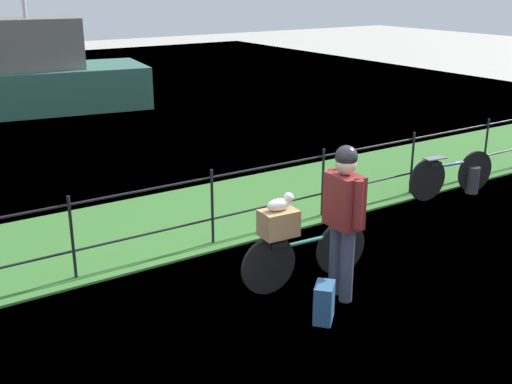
% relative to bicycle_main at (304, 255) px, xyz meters
% --- Properties ---
extents(ground_plane, '(60.00, 60.00, 0.00)m').
position_rel_bicycle_main_xyz_m(ground_plane, '(-0.31, -0.56, -0.35)').
color(ground_plane, '#B2ADA3').
extents(grass_strip, '(27.00, 2.40, 0.03)m').
position_rel_bicycle_main_xyz_m(grass_strip, '(-0.31, 2.49, -0.33)').
color(grass_strip, '#38702D').
rests_on(grass_strip, ground).
extents(harbor_water, '(30.00, 30.00, 0.00)m').
position_rel_bicycle_main_xyz_m(harbor_water, '(-0.31, 10.00, -0.34)').
color(harbor_water, slate).
rests_on(harbor_water, ground).
extents(iron_fence, '(18.04, 0.04, 1.01)m').
position_rel_bicycle_main_xyz_m(iron_fence, '(-0.31, 1.51, 0.24)').
color(iron_fence, black).
rests_on(iron_fence, ground).
extents(bicycle_main, '(1.62, 0.20, 0.65)m').
position_rel_bicycle_main_xyz_m(bicycle_main, '(0.00, 0.00, 0.00)').
color(bicycle_main, black).
rests_on(bicycle_main, ground).
extents(wooden_crate, '(0.41, 0.30, 0.29)m').
position_rel_bicycle_main_xyz_m(wooden_crate, '(-0.34, 0.03, 0.45)').
color(wooden_crate, '#A87F51').
rests_on(wooden_crate, bicycle_main).
extents(terrier_dog, '(0.32, 0.16, 0.18)m').
position_rel_bicycle_main_xyz_m(terrier_dog, '(-0.32, 0.02, 0.67)').
color(terrier_dog, silver).
rests_on(terrier_dog, wooden_crate).
extents(cyclist_person, '(0.29, 0.54, 1.68)m').
position_rel_bicycle_main_xyz_m(cyclist_person, '(0.13, -0.46, 0.66)').
color(cyclist_person, '#383D51').
rests_on(cyclist_person, ground).
extents(backpack_on_paving, '(0.33, 0.32, 0.40)m').
position_rel_bicycle_main_xyz_m(backpack_on_paving, '(-0.33, -0.76, -0.15)').
color(backpack_on_paving, '#28517A').
rests_on(backpack_on_paving, ground).
extents(mooring_bollard, '(0.20, 0.20, 0.43)m').
position_rel_bicycle_main_xyz_m(mooring_bollard, '(4.17, 1.01, -0.13)').
color(mooring_bollard, '#38383D').
rests_on(mooring_bollard, ground).
extents(bicycle_parked, '(1.64, 0.27, 0.67)m').
position_rel_bicycle_main_xyz_m(bicycle_parked, '(3.75, 1.11, 0.01)').
color(bicycle_parked, black).
rests_on(bicycle_parked, ground).
extents(moored_boat_near, '(5.97, 3.23, 3.93)m').
position_rel_bicycle_main_xyz_m(moored_boat_near, '(0.20, 11.66, 0.50)').
color(moored_boat_near, '#336656').
rests_on(moored_boat_near, ground).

